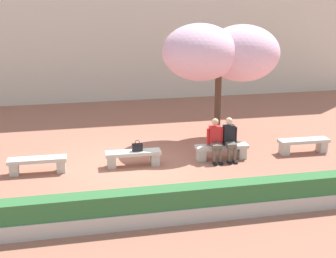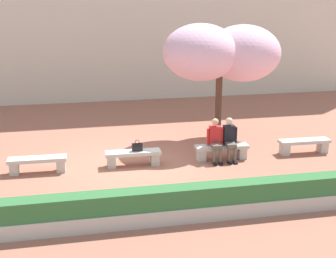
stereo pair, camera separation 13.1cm
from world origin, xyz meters
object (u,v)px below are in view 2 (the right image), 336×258
at_px(person_seated_left, 215,138).
at_px(cherry_tree_main, 221,53).
at_px(stone_bench_center, 133,156).
at_px(stone_bench_near_west, 38,163).
at_px(person_seated_right, 230,137).
at_px(handbag, 137,147).
at_px(stone_bench_near_east, 222,150).
at_px(stone_bench_east_end, 304,144).

height_order(person_seated_left, cherry_tree_main, cherry_tree_main).
bearing_deg(person_seated_left, cherry_tree_main, 69.65).
height_order(stone_bench_center, person_seated_left, person_seated_left).
bearing_deg(stone_bench_center, stone_bench_near_west, 180.00).
relative_size(stone_bench_near_west, person_seated_right, 1.26).
bearing_deg(stone_bench_center, cherry_tree_main, 32.81).
height_order(handbag, cherry_tree_main, cherry_tree_main).
xyz_separation_m(stone_bench_near_west, handbag, (2.84, -0.00, 0.28)).
bearing_deg(stone_bench_near_east, cherry_tree_main, 74.68).
xyz_separation_m(stone_bench_east_end, handbag, (-5.29, -0.00, 0.28)).
xyz_separation_m(person_seated_right, handbag, (-2.80, 0.05, -0.12)).
xyz_separation_m(stone_bench_near_east, cherry_tree_main, (0.58, 2.12, 2.66)).
bearing_deg(stone_bench_near_west, stone_bench_east_end, 0.00).
bearing_deg(cherry_tree_main, person_seated_left, -110.35).
bearing_deg(cherry_tree_main, stone_bench_near_west, -160.53).
bearing_deg(stone_bench_center, person_seated_left, -1.23).
relative_size(stone_bench_near_west, stone_bench_center, 1.00).
bearing_deg(cherry_tree_main, stone_bench_near_east, -105.32).
height_order(stone_bench_center, handbag, handbag).
xyz_separation_m(stone_bench_near_west, stone_bench_center, (2.71, 0.00, 0.00)).
height_order(stone_bench_near_west, handbag, handbag).
relative_size(person_seated_left, handbag, 3.81).
xyz_separation_m(stone_bench_east_end, person_seated_right, (-2.49, -0.05, 0.40)).
distance_m(stone_bench_near_east, stone_bench_east_end, 2.71).
distance_m(stone_bench_center, stone_bench_east_end, 5.42).
bearing_deg(stone_bench_near_west, stone_bench_near_east, 0.00).
relative_size(person_seated_right, cherry_tree_main, 0.32).
bearing_deg(stone_bench_near_west, cherry_tree_main, 19.47).
distance_m(stone_bench_near_east, person_seated_right, 0.46).
height_order(stone_bench_center, cherry_tree_main, cherry_tree_main).
relative_size(stone_bench_center, person_seated_left, 1.26).
distance_m(stone_bench_near_west, stone_bench_near_east, 5.42).
height_order(stone_bench_center, stone_bench_near_east, same).
relative_size(stone_bench_near_east, stone_bench_east_end, 1.00).
xyz_separation_m(stone_bench_near_west, stone_bench_east_end, (8.13, 0.00, 0.00)).
relative_size(stone_bench_center, handbag, 4.80).
distance_m(stone_bench_center, stone_bench_near_east, 2.71).
relative_size(stone_bench_east_end, person_seated_left, 1.26).
bearing_deg(person_seated_left, stone_bench_near_east, 13.32).
bearing_deg(stone_bench_near_west, person_seated_right, -0.54).
xyz_separation_m(stone_bench_near_east, person_seated_left, (-0.23, -0.05, 0.40)).
bearing_deg(stone_bench_center, handbag, -1.82).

